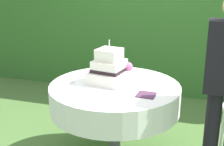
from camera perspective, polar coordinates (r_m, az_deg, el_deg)
foliage_hedge at (r=4.64m, az=8.30°, el=12.73°), size 5.43×0.48×2.66m
cake_table at (r=2.78m, az=0.51°, el=-4.54°), size 1.17×1.17×0.78m
wedding_cake at (r=2.77m, az=-0.40°, el=0.70°), size 0.38×0.37×0.39m
serving_plate_near at (r=3.03m, az=5.88°, el=-0.23°), size 0.14×0.14×0.01m
serving_plate_far at (r=2.80m, az=-7.97°, el=-1.82°), size 0.10×0.10×0.01m
serving_plate_left at (r=2.70m, az=8.03°, el=-2.56°), size 0.14×0.14×0.01m
napkin_stack at (r=2.52m, az=6.37°, el=-4.05°), size 0.16×0.16×0.01m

